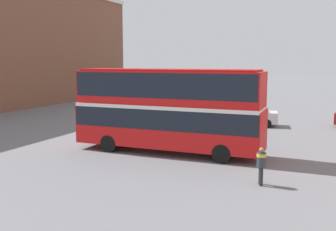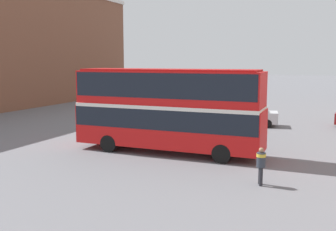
{
  "view_description": "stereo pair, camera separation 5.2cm",
  "coord_description": "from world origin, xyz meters",
  "views": [
    {
      "loc": [
        8.59,
        -20.63,
        5.09
      ],
      "look_at": [
        0.33,
        -0.97,
        2.07
      ],
      "focal_mm": 42.0,
      "sensor_mm": 36.0,
      "label": 1
    },
    {
      "loc": [
        8.63,
        -20.61,
        5.09
      ],
      "look_at": [
        0.33,
        -0.97,
        2.07
      ],
      "focal_mm": 42.0,
      "sensor_mm": 36.0,
      "label": 2
    }
  ],
  "objects": [
    {
      "name": "ground_plane",
      "position": [
        0.0,
        0.0,
        0.0
      ],
      "size": [
        240.0,
        240.0,
        0.0
      ],
      "primitive_type": "plane",
      "color": "slate"
    },
    {
      "name": "double_decker_bus",
      "position": [
        0.33,
        -0.97,
        2.63
      ],
      "size": [
        10.42,
        2.64,
        4.61
      ],
      "rotation": [
        0.0,
        0.0,
        0.01
      ],
      "color": "red",
      "rests_on": "ground_plane"
    },
    {
      "name": "pedestrian_foreground",
      "position": [
        6.06,
        -4.79,
        0.96
      ],
      "size": [
        0.49,
        0.49,
        1.57
      ],
      "rotation": [
        0.0,
        0.0,
        3.48
      ],
      "color": "#232328",
      "rests_on": "ground_plane"
    },
    {
      "name": "parked_car_kerb_near",
      "position": [
        2.78,
        9.87,
        0.84
      ],
      "size": [
        4.24,
        2.46,
        1.69
      ],
      "rotation": [
        0.0,
        0.0,
        0.17
      ],
      "color": "silver",
      "rests_on": "ground_plane"
    }
  ]
}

